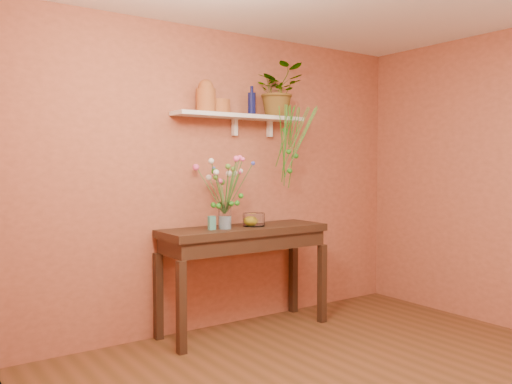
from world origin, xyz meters
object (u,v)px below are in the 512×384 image
at_px(blue_bottle, 252,103).
at_px(glass_bowl, 254,220).
at_px(sideboard, 244,242).
at_px(glass_vase, 225,217).
at_px(spider_plant, 278,91).
at_px(terracotta_jug, 206,96).
at_px(bouquet, 224,179).

distance_m(blue_bottle, glass_bowl, 1.07).
distance_m(sideboard, glass_vase, 0.33).
distance_m(spider_plant, glass_bowl, 1.27).
bearing_deg(glass_vase, blue_bottle, 24.45).
xyz_separation_m(blue_bottle, spider_plant, (0.30, -0.01, 0.14)).
relative_size(sideboard, glass_bowl, 7.82).
distance_m(sideboard, blue_bottle, 1.27).
height_order(glass_vase, glass_bowl, glass_vase).
bearing_deg(sideboard, glass_bowl, -8.15).
distance_m(terracotta_jug, bouquet, 0.73).
distance_m(terracotta_jug, spider_plant, 0.80).
height_order(terracotta_jug, bouquet, terracotta_jug).
bearing_deg(blue_bottle, spider_plant, -2.17).
height_order(spider_plant, glass_vase, spider_plant).
bearing_deg(spider_plant, terracotta_jug, -178.86).
bearing_deg(spider_plant, blue_bottle, 177.83).
relative_size(blue_bottle, glass_vase, 1.15).
xyz_separation_m(terracotta_jug, bouquet, (0.08, -0.15, -0.71)).
height_order(sideboard, glass_bowl, glass_bowl).
relative_size(sideboard, terracotta_jug, 5.48).
height_order(terracotta_jug, glass_vase, terracotta_jug).
relative_size(blue_bottle, bouquet, 0.52).
xyz_separation_m(spider_plant, glass_bowl, (-0.39, -0.15, -1.20)).
bearing_deg(glass_bowl, bouquet, -176.99).
height_order(blue_bottle, glass_vase, blue_bottle).
bearing_deg(bouquet, glass_vase, -55.89).
bearing_deg(sideboard, bouquet, -172.57).
bearing_deg(bouquet, spider_plant, 12.98).
bearing_deg(glass_vase, glass_bowl, 4.84).
bearing_deg(bouquet, glass_bowl, 3.01).
xyz_separation_m(terracotta_jug, spider_plant, (0.80, 0.02, 0.11)).
relative_size(bouquet, glass_bowl, 2.64).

